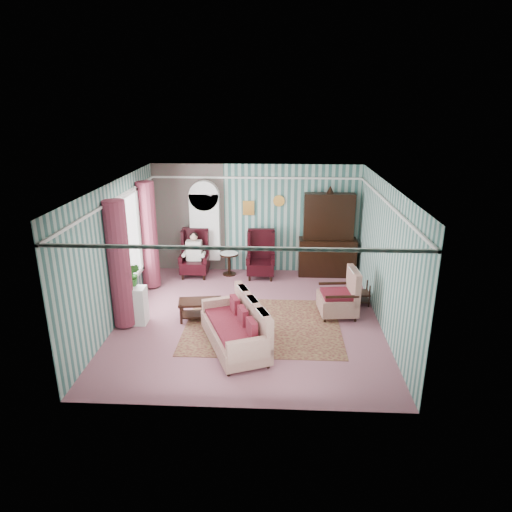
{
  "coord_description": "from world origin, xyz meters",
  "views": [
    {
      "loc": [
        0.59,
        -8.81,
        4.44
      ],
      "look_at": [
        0.12,
        0.6,
        1.22
      ],
      "focal_mm": 32.0,
      "sensor_mm": 36.0,
      "label": 1
    }
  ],
  "objects_px": {
    "wingback_right": "(261,255)",
    "round_side_table": "(229,264)",
    "wingback_left": "(194,254)",
    "nest_table": "(359,293)",
    "dresser_hutch": "(328,232)",
    "sofa": "(234,324)",
    "seated_woman": "(194,255)",
    "bookcase": "(205,232)",
    "floral_armchair": "(338,296)",
    "plant_stand": "(133,305)",
    "coffee_table": "(200,310)"
  },
  "relations": [
    {
      "from": "wingback_left",
      "to": "coffee_table",
      "type": "distance_m",
      "value": 2.61
    },
    {
      "from": "round_side_table",
      "to": "floral_armchair",
      "type": "xyz_separation_m",
      "value": [
        2.6,
        -2.32,
        0.16
      ]
    },
    {
      "from": "wingback_left",
      "to": "nest_table",
      "type": "bearing_deg",
      "value": -20.85
    },
    {
      "from": "dresser_hutch",
      "to": "nest_table",
      "type": "height_order",
      "value": "dresser_hutch"
    },
    {
      "from": "nest_table",
      "to": "floral_armchair",
      "type": "distance_m",
      "value": 0.86
    },
    {
      "from": "nest_table",
      "to": "sofa",
      "type": "height_order",
      "value": "sofa"
    },
    {
      "from": "bookcase",
      "to": "seated_woman",
      "type": "bearing_deg",
      "value": -122.66
    },
    {
      "from": "dresser_hutch",
      "to": "floral_armchair",
      "type": "distance_m",
      "value": 2.55
    },
    {
      "from": "round_side_table",
      "to": "floral_armchair",
      "type": "relative_size",
      "value": 0.66
    },
    {
      "from": "round_side_table",
      "to": "nest_table",
      "type": "bearing_deg",
      "value": -28.2
    },
    {
      "from": "dresser_hutch",
      "to": "round_side_table",
      "type": "bearing_deg",
      "value": -177.36
    },
    {
      "from": "nest_table",
      "to": "sofa",
      "type": "relative_size",
      "value": 0.28
    },
    {
      "from": "seated_woman",
      "to": "sofa",
      "type": "distance_m",
      "value": 3.93
    },
    {
      "from": "nest_table",
      "to": "wingback_left",
      "type": "bearing_deg",
      "value": 159.15
    },
    {
      "from": "plant_stand",
      "to": "coffee_table",
      "type": "bearing_deg",
      "value": 9.97
    },
    {
      "from": "bookcase",
      "to": "floral_armchair",
      "type": "distance_m",
      "value": 4.19
    },
    {
      "from": "wingback_left",
      "to": "seated_woman",
      "type": "relative_size",
      "value": 1.06
    },
    {
      "from": "wingback_right",
      "to": "coffee_table",
      "type": "height_order",
      "value": "wingback_right"
    },
    {
      "from": "round_side_table",
      "to": "floral_armchair",
      "type": "bearing_deg",
      "value": -41.78
    },
    {
      "from": "bookcase",
      "to": "sofa",
      "type": "relative_size",
      "value": 1.16
    },
    {
      "from": "bookcase",
      "to": "coffee_table",
      "type": "distance_m",
      "value": 3.05
    },
    {
      "from": "plant_stand",
      "to": "sofa",
      "type": "height_order",
      "value": "sofa"
    },
    {
      "from": "wingback_right",
      "to": "round_side_table",
      "type": "xyz_separation_m",
      "value": [
        -0.85,
        0.15,
        -0.33
      ]
    },
    {
      "from": "dresser_hutch",
      "to": "wingback_left",
      "type": "xyz_separation_m",
      "value": [
        -3.5,
        -0.27,
        -0.55
      ]
    },
    {
      "from": "round_side_table",
      "to": "dresser_hutch",
      "type": "bearing_deg",
      "value": 2.64
    },
    {
      "from": "round_side_table",
      "to": "plant_stand",
      "type": "relative_size",
      "value": 0.75
    },
    {
      "from": "bookcase",
      "to": "dresser_hutch",
      "type": "distance_m",
      "value": 3.25
    },
    {
      "from": "sofa",
      "to": "seated_woman",
      "type": "bearing_deg",
      "value": -1.02
    },
    {
      "from": "seated_woman",
      "to": "round_side_table",
      "type": "height_order",
      "value": "seated_woman"
    },
    {
      "from": "wingback_left",
      "to": "floral_armchair",
      "type": "relative_size",
      "value": 1.37
    },
    {
      "from": "sofa",
      "to": "wingback_left",
      "type": "bearing_deg",
      "value": -1.02
    },
    {
      "from": "wingback_right",
      "to": "coffee_table",
      "type": "distance_m",
      "value": 2.81
    },
    {
      "from": "dresser_hutch",
      "to": "round_side_table",
      "type": "xyz_separation_m",
      "value": [
        -2.6,
        -0.12,
        -0.88
      ]
    },
    {
      "from": "sofa",
      "to": "floral_armchair",
      "type": "xyz_separation_m",
      "value": [
        2.1,
        1.5,
        -0.05
      ]
    },
    {
      "from": "plant_stand",
      "to": "coffee_table",
      "type": "distance_m",
      "value": 1.4
    },
    {
      "from": "bookcase",
      "to": "seated_woman",
      "type": "height_order",
      "value": "bookcase"
    },
    {
      "from": "round_side_table",
      "to": "floral_armchair",
      "type": "height_order",
      "value": "floral_armchair"
    },
    {
      "from": "wingback_left",
      "to": "floral_armchair",
      "type": "xyz_separation_m",
      "value": [
        3.5,
        -2.17,
        -0.17
      ]
    },
    {
      "from": "dresser_hutch",
      "to": "wingback_left",
      "type": "relative_size",
      "value": 1.89
    },
    {
      "from": "bookcase",
      "to": "round_side_table",
      "type": "bearing_deg",
      "value": -20.27
    },
    {
      "from": "dresser_hutch",
      "to": "coffee_table",
      "type": "height_order",
      "value": "dresser_hutch"
    },
    {
      "from": "nest_table",
      "to": "dresser_hutch",
      "type": "bearing_deg",
      "value": 107.39
    },
    {
      "from": "wingback_left",
      "to": "round_side_table",
      "type": "bearing_deg",
      "value": 9.46
    },
    {
      "from": "wingback_right",
      "to": "round_side_table",
      "type": "height_order",
      "value": "wingback_right"
    },
    {
      "from": "dresser_hutch",
      "to": "bookcase",
      "type": "bearing_deg",
      "value": 177.89
    },
    {
      "from": "wingback_left",
      "to": "wingback_right",
      "type": "bearing_deg",
      "value": 0.0
    },
    {
      "from": "wingback_left",
      "to": "sofa",
      "type": "xyz_separation_m",
      "value": [
        1.4,
        -3.67,
        -0.12
      ]
    },
    {
      "from": "dresser_hutch",
      "to": "sofa",
      "type": "distance_m",
      "value": 4.51
    },
    {
      "from": "dresser_hutch",
      "to": "wingback_right",
      "type": "height_order",
      "value": "dresser_hutch"
    },
    {
      "from": "round_side_table",
      "to": "coffee_table",
      "type": "relative_size",
      "value": 0.66
    }
  ]
}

